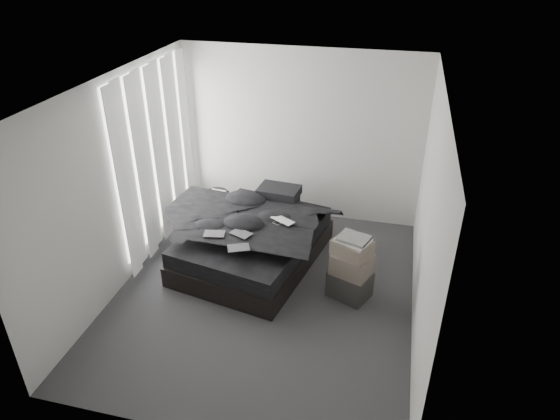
% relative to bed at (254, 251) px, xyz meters
% --- Properties ---
extents(floor, '(3.60, 4.20, 0.01)m').
position_rel_bed_xyz_m(floor, '(0.34, -0.65, -0.14)').
color(floor, '#343436').
rests_on(floor, ground).
extents(ceiling, '(3.60, 4.20, 0.01)m').
position_rel_bed_xyz_m(ceiling, '(0.34, -0.65, 2.46)').
color(ceiling, white).
rests_on(ceiling, ground).
extents(wall_back, '(3.60, 0.01, 2.60)m').
position_rel_bed_xyz_m(wall_back, '(0.34, 1.45, 1.16)').
color(wall_back, silver).
rests_on(wall_back, ground).
extents(wall_front, '(3.60, 0.01, 2.60)m').
position_rel_bed_xyz_m(wall_front, '(0.34, -2.75, 1.16)').
color(wall_front, silver).
rests_on(wall_front, ground).
extents(wall_left, '(0.01, 4.20, 2.60)m').
position_rel_bed_xyz_m(wall_left, '(-1.46, -0.65, 1.16)').
color(wall_left, silver).
rests_on(wall_left, ground).
extents(wall_right, '(0.01, 4.20, 2.60)m').
position_rel_bed_xyz_m(wall_right, '(2.14, -0.65, 1.16)').
color(wall_right, silver).
rests_on(wall_right, ground).
extents(window_left, '(0.02, 2.00, 2.30)m').
position_rel_bed_xyz_m(window_left, '(-1.44, 0.25, 1.21)').
color(window_left, white).
rests_on(window_left, wall_left).
extents(curtain_left, '(0.06, 2.12, 2.48)m').
position_rel_bed_xyz_m(curtain_left, '(-1.39, 0.25, 1.14)').
color(curtain_left, white).
rests_on(curtain_left, wall_left).
extents(bed, '(1.92, 2.31, 0.28)m').
position_rel_bed_xyz_m(bed, '(0.00, 0.00, 0.00)').
color(bed, black).
rests_on(bed, floor).
extents(mattress, '(1.85, 2.24, 0.22)m').
position_rel_bed_xyz_m(mattress, '(-0.00, 0.00, 0.25)').
color(mattress, black).
rests_on(mattress, bed).
extents(duvet, '(1.83, 2.01, 0.24)m').
position_rel_bed_xyz_m(duvet, '(-0.01, -0.05, 0.48)').
color(duvet, black).
rests_on(duvet, mattress).
extents(pillow_lower, '(0.69, 0.53, 0.14)m').
position_rel_bed_xyz_m(pillow_lower, '(0.11, 0.79, 0.43)').
color(pillow_lower, black).
rests_on(pillow_lower, mattress).
extents(pillow_upper, '(0.61, 0.45, 0.13)m').
position_rel_bed_xyz_m(pillow_upper, '(0.17, 0.76, 0.56)').
color(pillow_upper, black).
rests_on(pillow_upper, pillow_lower).
extents(laptop, '(0.39, 0.34, 0.03)m').
position_rel_bed_xyz_m(laptop, '(0.38, -0.03, 0.61)').
color(laptop, silver).
rests_on(laptop, duvet).
extents(comic_a, '(0.29, 0.21, 0.01)m').
position_rel_bed_xyz_m(comic_a, '(-0.35, -0.49, 0.60)').
color(comic_a, black).
rests_on(comic_a, duvet).
extents(comic_b, '(0.30, 0.26, 0.01)m').
position_rel_bed_xyz_m(comic_b, '(-0.03, -0.40, 0.61)').
color(comic_b, black).
rests_on(comic_b, duvet).
extents(comic_c, '(0.30, 0.26, 0.01)m').
position_rel_bed_xyz_m(comic_c, '(0.04, -0.72, 0.61)').
color(comic_c, black).
rests_on(comic_c, duvet).
extents(side_stand, '(0.40, 0.40, 0.60)m').
position_rel_bed_xyz_m(side_stand, '(-0.77, 0.71, 0.16)').
color(side_stand, black).
rests_on(side_stand, floor).
extents(papers, '(0.25, 0.19, 0.01)m').
position_rel_bed_xyz_m(papers, '(-0.76, 0.70, 0.47)').
color(papers, white).
rests_on(papers, side_stand).
extents(floor_books, '(0.18, 0.21, 0.12)m').
position_rel_bed_xyz_m(floor_books, '(-0.77, 0.13, -0.08)').
color(floor_books, black).
rests_on(floor_books, floor).
extents(box_lower, '(0.58, 0.53, 0.35)m').
position_rel_bed_xyz_m(box_lower, '(1.37, -0.46, 0.03)').
color(box_lower, black).
rests_on(box_lower, floor).
extents(box_mid, '(0.53, 0.48, 0.27)m').
position_rel_bed_xyz_m(box_mid, '(1.37, -0.47, 0.34)').
color(box_mid, '#5C5249').
rests_on(box_mid, box_lower).
extents(box_upper, '(0.53, 0.49, 0.18)m').
position_rel_bed_xyz_m(box_upper, '(1.36, -0.45, 0.56)').
color(box_upper, '#5C5249').
rests_on(box_upper, box_mid).
extents(art_book_white, '(0.44, 0.41, 0.04)m').
position_rel_bed_xyz_m(art_book_white, '(1.37, -0.46, 0.67)').
color(art_book_white, silver).
rests_on(art_book_white, box_upper).
extents(art_book_snake, '(0.42, 0.37, 0.03)m').
position_rel_bed_xyz_m(art_book_snake, '(1.37, -0.47, 0.71)').
color(art_book_snake, silver).
rests_on(art_book_snake, art_book_white).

